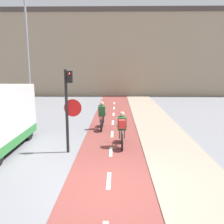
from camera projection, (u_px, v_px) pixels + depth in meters
The scene contains 8 objects.
ground_plane at pixel (108, 189), 6.87m from camera, with size 120.00×120.00×0.00m, color gray.
bike_lane at pixel (108, 189), 6.88m from camera, with size 2.56×60.00×0.02m.
sidewalk_strip at pixel (199, 189), 6.81m from camera, with size 2.40×60.00×0.05m.
building_row_background at pixel (115, 54), 28.73m from camera, with size 60.00×5.20×9.24m.
traffic_light_pole at pixel (69, 102), 9.43m from camera, with size 0.67×0.25×3.21m.
street_lamp_far at pixel (27, 43), 16.46m from camera, with size 0.36×0.36×7.98m.
cyclist_near at pixel (122, 130), 10.32m from camera, with size 0.46×1.67×1.50m.
cyclist_far at pixel (102, 117), 13.16m from camera, with size 0.46×1.64×1.49m.
Camera 1 is at (0.24, -6.35, 3.38)m, focal length 40.00 mm.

